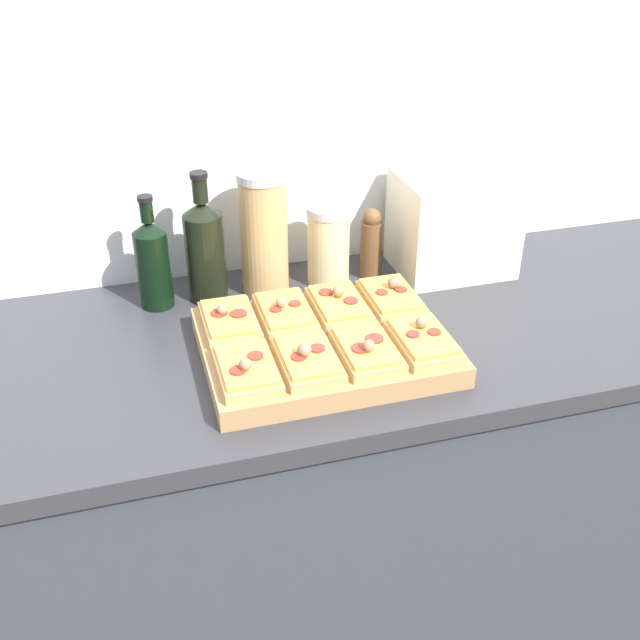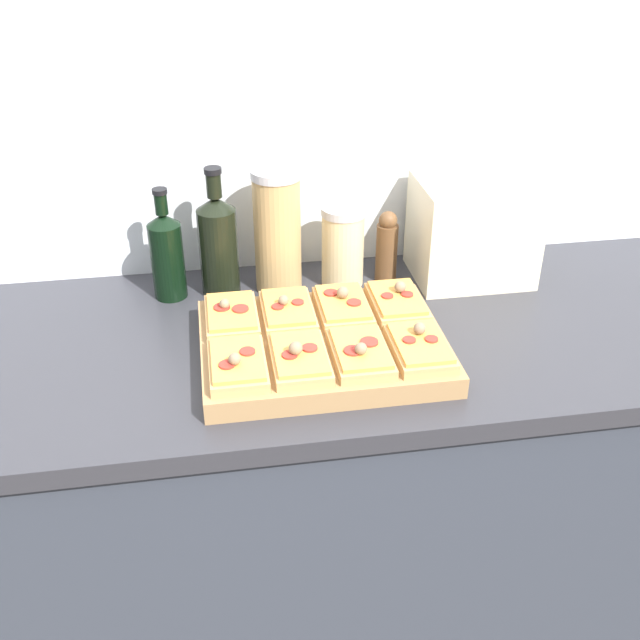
% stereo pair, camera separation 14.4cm
% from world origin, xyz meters
% --- Properties ---
extents(wall_back, '(6.00, 0.06, 2.50)m').
position_xyz_m(wall_back, '(0.00, 0.67, 1.25)').
color(wall_back, silver).
rests_on(wall_back, ground_plane).
extents(kitchen_counter, '(2.63, 0.67, 0.92)m').
position_xyz_m(kitchen_counter, '(0.00, 0.32, 0.46)').
color(kitchen_counter, '#333842').
rests_on(kitchen_counter, ground_plane).
extents(cutting_board, '(0.46, 0.36, 0.04)m').
position_xyz_m(cutting_board, '(0.06, 0.24, 0.94)').
color(cutting_board, '#A37A4C').
rests_on(cutting_board, kitchen_counter).
extents(pizza_slice_back_left, '(0.10, 0.16, 0.05)m').
position_xyz_m(pizza_slice_back_left, '(-0.10, 0.32, 0.98)').
color(pizza_slice_back_left, tan).
rests_on(pizza_slice_back_left, cutting_board).
extents(pizza_slice_back_midleft, '(0.10, 0.16, 0.05)m').
position_xyz_m(pizza_slice_back_midleft, '(0.01, 0.32, 0.98)').
color(pizza_slice_back_midleft, tan).
rests_on(pizza_slice_back_midleft, cutting_board).
extents(pizza_slice_back_midright, '(0.10, 0.16, 0.05)m').
position_xyz_m(pizza_slice_back_midright, '(0.12, 0.32, 0.98)').
color(pizza_slice_back_midright, tan).
rests_on(pizza_slice_back_midright, cutting_board).
extents(pizza_slice_back_right, '(0.10, 0.16, 0.05)m').
position_xyz_m(pizza_slice_back_right, '(0.23, 0.32, 0.98)').
color(pizza_slice_back_right, tan).
rests_on(pizza_slice_back_right, cutting_board).
extents(pizza_slice_front_left, '(0.10, 0.16, 0.05)m').
position_xyz_m(pizza_slice_front_left, '(-0.10, 0.15, 0.98)').
color(pizza_slice_front_left, tan).
rests_on(pizza_slice_front_left, cutting_board).
extents(pizza_slice_front_midleft, '(0.10, 0.16, 0.05)m').
position_xyz_m(pizza_slice_front_midleft, '(0.01, 0.15, 0.98)').
color(pizza_slice_front_midleft, tan).
rests_on(pizza_slice_front_midleft, cutting_board).
extents(pizza_slice_front_midright, '(0.10, 0.16, 0.05)m').
position_xyz_m(pizza_slice_front_midright, '(0.12, 0.15, 0.98)').
color(pizza_slice_front_midright, tan).
rests_on(pizza_slice_front_midright, cutting_board).
extents(pizza_slice_front_right, '(0.10, 0.16, 0.05)m').
position_xyz_m(pizza_slice_front_right, '(0.23, 0.15, 0.98)').
color(pizza_slice_front_right, tan).
rests_on(pizza_slice_front_right, cutting_board).
extents(olive_oil_bottle, '(0.07, 0.07, 0.25)m').
position_xyz_m(olive_oil_bottle, '(-0.23, 0.53, 1.02)').
color(olive_oil_bottle, black).
rests_on(olive_oil_bottle, kitchen_counter).
extents(wine_bottle, '(0.08, 0.08, 0.29)m').
position_xyz_m(wine_bottle, '(-0.12, 0.53, 1.04)').
color(wine_bottle, black).
rests_on(wine_bottle, kitchen_counter).
extents(grain_jar_tall, '(0.11, 0.11, 0.28)m').
position_xyz_m(grain_jar_tall, '(0.01, 0.53, 1.06)').
color(grain_jar_tall, tan).
rests_on(grain_jar_tall, kitchen_counter).
extents(grain_jar_short, '(0.10, 0.10, 0.19)m').
position_xyz_m(grain_jar_short, '(0.16, 0.53, 1.01)').
color(grain_jar_short, beige).
rests_on(grain_jar_short, kitchen_counter).
extents(pepper_mill, '(0.05, 0.05, 0.17)m').
position_xyz_m(pepper_mill, '(0.26, 0.53, 1.00)').
color(pepper_mill, brown).
rests_on(pepper_mill, kitchen_counter).
extents(toaster_oven, '(0.28, 0.20, 0.23)m').
position_xyz_m(toaster_oven, '(0.45, 0.52, 1.04)').
color(toaster_oven, beige).
rests_on(toaster_oven, kitchen_counter).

